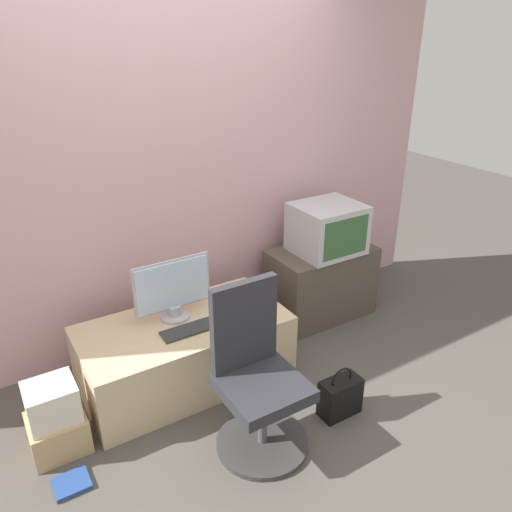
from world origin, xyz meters
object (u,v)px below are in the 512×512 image
at_px(book, 72,484).
at_px(cardboard_box_lower, 58,432).
at_px(mouse, 228,316).
at_px(crt_tv, 327,228).
at_px(office_chair, 257,383).
at_px(main_monitor, 173,289).
at_px(handbag, 340,396).
at_px(keyboard, 192,329).

bearing_deg(book, cardboard_box_lower, 87.81).
relative_size(mouse, cardboard_box_lower, 0.22).
distance_m(mouse, book, 1.25).
distance_m(crt_tv, book, 2.30).
bearing_deg(office_chair, main_monitor, 100.01).
xyz_separation_m(main_monitor, mouse, (0.29, -0.18, -0.19)).
distance_m(office_chair, handbag, 0.59).
relative_size(main_monitor, keyboard, 1.31).
height_order(office_chair, handbag, office_chair).
bearing_deg(keyboard, handbag, -46.50).
relative_size(mouse, crt_tv, 0.13).
bearing_deg(cardboard_box_lower, book, -92.19).
distance_m(cardboard_box_lower, handbag, 1.58).
xyz_separation_m(mouse, crt_tv, (0.98, 0.26, 0.30)).
height_order(crt_tv, handbag, crt_tv).
xyz_separation_m(main_monitor, cardboard_box_lower, (-0.81, -0.25, -0.53)).
bearing_deg(mouse, crt_tv, 14.69).
bearing_deg(handbag, mouse, 119.10).
height_order(keyboard, mouse, mouse).
bearing_deg(cardboard_box_lower, office_chair, -28.23).
xyz_separation_m(cardboard_box_lower, handbag, (1.47, -0.59, 0.02)).
distance_m(cardboard_box_lower, book, 0.30).
height_order(office_chair, cardboard_box_lower, office_chair).
relative_size(crt_tv, handbag, 1.48).
distance_m(main_monitor, crt_tv, 1.28).
bearing_deg(mouse, book, -161.69).
height_order(keyboard, book, keyboard).
xyz_separation_m(crt_tv, handbag, (-0.61, -0.93, -0.62)).
bearing_deg(main_monitor, mouse, -31.82).
bearing_deg(handbag, cardboard_box_lower, 158.10).
distance_m(main_monitor, cardboard_box_lower, 1.00).
height_order(mouse, cardboard_box_lower, mouse).
relative_size(crt_tv, book, 2.77).
relative_size(crt_tv, office_chair, 0.52).
distance_m(mouse, cardboard_box_lower, 1.15).
xyz_separation_m(handbag, book, (-1.48, 0.30, -0.11)).
distance_m(main_monitor, keyboard, 0.27).
bearing_deg(handbag, book, 168.52).
bearing_deg(office_chair, book, 167.16).
xyz_separation_m(main_monitor, handbag, (0.66, -0.84, -0.51)).
height_order(mouse, book, mouse).
bearing_deg(main_monitor, office_chair, -79.99).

